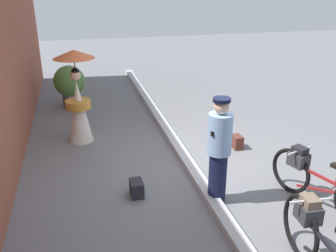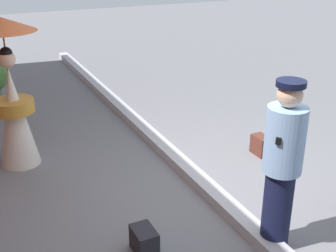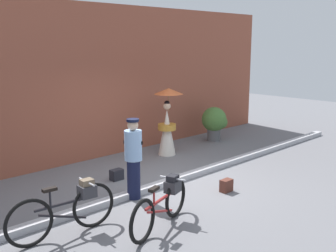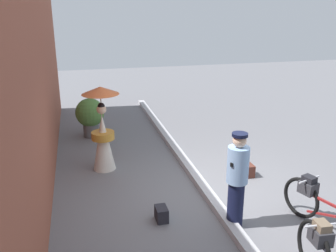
# 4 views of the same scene
# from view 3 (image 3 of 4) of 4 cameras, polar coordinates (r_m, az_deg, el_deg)

# --- Properties ---
(ground_plane) EXTENTS (30.00, 30.00, 0.00)m
(ground_plane) POSITION_cam_3_polar(r_m,az_deg,el_deg) (8.90, 0.09, -8.18)
(ground_plane) COLOR slate
(building_wall) EXTENTS (14.00, 0.40, 4.01)m
(building_wall) POSITION_cam_3_polar(r_m,az_deg,el_deg) (10.80, -11.23, 6.00)
(building_wall) COLOR brown
(building_wall) RESTS_ON ground_plane
(sidewalk_curb) EXTENTS (14.00, 0.20, 0.12)m
(sidewalk_curb) POSITION_cam_3_polar(r_m,az_deg,el_deg) (8.88, 0.09, -7.82)
(sidewalk_curb) COLOR #B2B2B7
(sidewalk_curb) RESTS_ON ground_plane
(bicycle_near_officer) EXTENTS (1.74, 0.67, 0.79)m
(bicycle_near_officer) POSITION_cam_3_polar(r_m,az_deg,el_deg) (6.82, -0.75, -10.73)
(bicycle_near_officer) COLOR black
(bicycle_near_officer) RESTS_ON ground_plane
(bicycle_far_side) EXTENTS (1.84, 0.48, 0.85)m
(bicycle_far_side) POSITION_cam_3_polar(r_m,az_deg,el_deg) (6.73, -13.87, -11.13)
(bicycle_far_side) COLOR black
(bicycle_far_side) RESTS_ON ground_plane
(person_officer) EXTENTS (0.34, 0.34, 1.59)m
(person_officer) POSITION_cam_3_polar(r_m,az_deg,el_deg) (7.92, -4.87, -4.34)
(person_officer) COLOR #141938
(person_officer) RESTS_ON ground_plane
(person_with_parasol) EXTENTS (0.78, 0.78, 1.82)m
(person_with_parasol) POSITION_cam_3_polar(r_m,az_deg,el_deg) (11.02, -0.10, 0.58)
(person_with_parasol) COLOR silver
(person_with_parasol) RESTS_ON ground_plane
(potted_plant_by_door) EXTENTS (0.79, 0.77, 1.06)m
(potted_plant_by_door) POSITION_cam_3_polar(r_m,az_deg,el_deg) (12.79, 6.58, 0.66)
(potted_plant_by_door) COLOR #59595B
(potted_plant_by_door) RESTS_ON ground_plane
(backpack_on_pavement) EXTENTS (0.26, 0.17, 0.26)m
(backpack_on_pavement) POSITION_cam_3_polar(r_m,az_deg,el_deg) (8.54, 8.19, -8.22)
(backpack_on_pavement) COLOR #592D23
(backpack_on_pavement) RESTS_ON ground_plane
(backpack_spare) EXTENTS (0.28, 0.19, 0.24)m
(backpack_spare) POSITION_cam_3_polar(r_m,az_deg,el_deg) (9.21, -7.18, -6.75)
(backpack_spare) COLOR #26262D
(backpack_spare) RESTS_ON ground_plane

